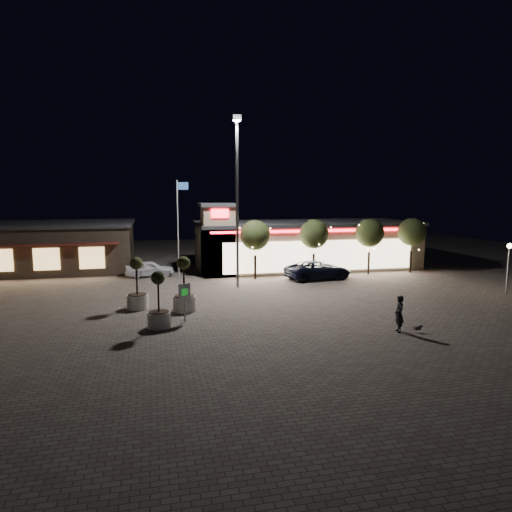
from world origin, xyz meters
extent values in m
plane|color=#62594F|center=(0.00, 0.00, 0.00)|extent=(90.00, 90.00, 0.00)
cube|color=gray|center=(10.00, 16.00, 2.00)|extent=(20.00, 8.00, 4.00)
cube|color=#262628|center=(10.00, 16.00, 4.15)|extent=(20.40, 8.40, 0.30)
cube|color=#FFE4BF|center=(10.00, 11.95, 1.60)|extent=(17.00, 0.12, 2.60)
cube|color=#FF1425|center=(10.00, 11.92, 3.75)|extent=(19.00, 0.10, 0.18)
cube|color=gray|center=(1.30, 13.30, 2.90)|extent=(2.60, 2.60, 5.80)
cube|color=#262628|center=(1.30, 13.30, 5.95)|extent=(3.00, 3.00, 0.30)
cube|color=#FF1425|center=(1.30, 11.95, 5.30)|extent=(1.40, 0.10, 0.70)
cube|color=#382D23|center=(-14.00, 20.00, 2.00)|extent=(16.00, 10.00, 4.00)
cube|color=#262628|center=(-14.00, 20.00, 4.15)|extent=(16.40, 10.40, 0.30)
cube|color=#591E19|center=(-14.00, 14.60, 2.80)|extent=(14.40, 0.80, 0.15)
cube|color=#E5B167|center=(-12.50, 14.95, 1.60)|extent=(2.00, 0.12, 1.80)
cube|color=#E5B167|center=(-9.00, 14.95, 1.60)|extent=(2.00, 0.12, 1.80)
cylinder|color=gray|center=(2.00, 8.00, 6.00)|extent=(0.20, 0.20, 12.00)
cube|color=gray|center=(2.00, 8.00, 12.20)|extent=(0.60, 0.40, 0.35)
cube|color=white|center=(2.00, 8.00, 12.00)|extent=(0.45, 0.30, 0.08)
cylinder|color=white|center=(-2.00, 13.00, 4.00)|extent=(0.10, 0.10, 8.00)
cube|color=navy|center=(-1.55, 13.00, 7.50)|extent=(0.90, 0.04, 0.60)
cylinder|color=gray|center=(20.00, 2.00, 1.60)|extent=(0.12, 0.12, 3.20)
sphere|color=#FFE5B2|center=(20.00, 2.00, 3.30)|extent=(0.36, 0.36, 0.36)
cylinder|color=#332319|center=(4.00, 11.00, 0.96)|extent=(0.20, 0.20, 1.92)
sphere|color=#2D3819|center=(4.00, 11.00, 3.58)|extent=(2.42, 2.42, 2.42)
cylinder|color=#332319|center=(9.00, 11.00, 0.96)|extent=(0.20, 0.20, 1.92)
sphere|color=#2D3819|center=(9.00, 11.00, 3.58)|extent=(2.42, 2.42, 2.42)
cylinder|color=#332319|center=(14.00, 11.00, 0.96)|extent=(0.20, 0.20, 1.92)
sphere|color=#2D3819|center=(14.00, 11.00, 3.58)|extent=(2.42, 2.42, 2.42)
cylinder|color=#332319|center=(18.00, 11.00, 0.96)|extent=(0.20, 0.20, 1.92)
sphere|color=#2D3819|center=(18.00, 11.00, 3.58)|extent=(2.42, 2.42, 2.42)
imported|color=black|center=(8.95, 9.78, 0.75)|extent=(5.70, 3.19, 1.50)
imported|color=white|center=(-4.36, 14.00, 0.67)|extent=(4.00, 1.70, 1.35)
imported|color=black|center=(7.83, -4.62, 0.92)|extent=(0.55, 0.74, 1.84)
cube|color=#59514C|center=(8.68, -4.92, 0.23)|extent=(0.38, 0.20, 0.19)
sphere|color=#59514C|center=(8.89, -4.89, 0.31)|extent=(0.17, 0.17, 0.17)
cylinder|color=silver|center=(-5.04, 3.09, 0.43)|extent=(1.28, 1.28, 0.85)
cylinder|color=black|center=(-5.04, 3.09, 0.87)|extent=(1.11, 1.11, 0.06)
cylinder|color=#332319|center=(-5.04, 3.09, 1.87)|extent=(0.11, 0.11, 1.92)
sphere|color=#2D3819|center=(-5.04, 3.09, 2.77)|extent=(0.75, 0.75, 0.75)
cylinder|color=silver|center=(-3.84, -1.16, 0.40)|extent=(1.20, 1.20, 0.80)
cylinder|color=black|center=(-3.84, -1.16, 0.82)|extent=(1.04, 1.04, 0.06)
cylinder|color=#332319|center=(-3.84, -1.16, 1.75)|extent=(0.10, 0.10, 1.80)
sphere|color=#2D3819|center=(-3.84, -1.16, 2.61)|extent=(0.70, 0.70, 0.70)
cylinder|color=silver|center=(-2.33, 1.96, 0.44)|extent=(1.32, 1.32, 0.88)
cylinder|color=black|center=(-2.33, 1.96, 0.90)|extent=(1.15, 1.15, 0.07)
cylinder|color=#332319|center=(-2.33, 1.96, 1.93)|extent=(0.11, 0.11, 1.98)
sphere|color=#2D3819|center=(-2.33, 1.96, 2.86)|extent=(0.77, 0.77, 0.77)
cylinder|color=gray|center=(-2.46, -0.34, 0.63)|extent=(0.08, 0.08, 1.26)
cube|color=white|center=(-2.46, -0.34, 1.63)|extent=(0.65, 0.33, 0.89)
cube|color=#178F21|center=(-2.46, -0.38, 1.63)|extent=(0.35, 0.17, 0.37)
camera|label=1|loc=(-4.04, -24.57, 6.83)|focal=32.00mm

